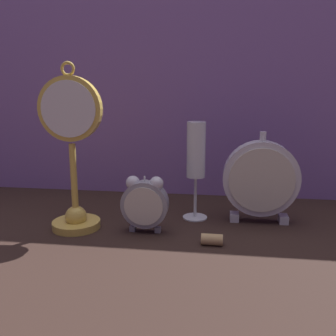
{
  "coord_description": "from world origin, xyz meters",
  "views": [
    {
      "loc": [
        0.11,
        -0.71,
        0.31
      ],
      "look_at": [
        0.0,
        0.08,
        0.13
      ],
      "focal_mm": 40.0,
      "sensor_mm": 36.0,
      "label": 1
    }
  ],
  "objects_px": {
    "mantel_clock_silver": "(261,179)",
    "champagne_flute": "(196,157)",
    "alarm_clock_twin_bell": "(145,202)",
    "wine_cork": "(212,239)",
    "pocket_watch_on_stand": "(73,158)"
  },
  "relations": [
    {
      "from": "alarm_clock_twin_bell",
      "to": "mantel_clock_silver",
      "type": "relative_size",
      "value": 0.59
    },
    {
      "from": "alarm_clock_twin_bell",
      "to": "pocket_watch_on_stand",
      "type": "bearing_deg",
      "value": 179.29
    },
    {
      "from": "champagne_flute",
      "to": "wine_cork",
      "type": "xyz_separation_m",
      "value": [
        0.04,
        -0.15,
        -0.13
      ]
    },
    {
      "from": "wine_cork",
      "to": "mantel_clock_silver",
      "type": "bearing_deg",
      "value": 54.0
    },
    {
      "from": "champagne_flute",
      "to": "pocket_watch_on_stand",
      "type": "bearing_deg",
      "value": -158.73
    },
    {
      "from": "alarm_clock_twin_bell",
      "to": "champagne_flute",
      "type": "height_order",
      "value": "champagne_flute"
    },
    {
      "from": "pocket_watch_on_stand",
      "to": "wine_cork",
      "type": "height_order",
      "value": "pocket_watch_on_stand"
    },
    {
      "from": "mantel_clock_silver",
      "to": "wine_cork",
      "type": "bearing_deg",
      "value": -126.0
    },
    {
      "from": "pocket_watch_on_stand",
      "to": "mantel_clock_silver",
      "type": "bearing_deg",
      "value": 13.06
    },
    {
      "from": "alarm_clock_twin_bell",
      "to": "mantel_clock_silver",
      "type": "bearing_deg",
      "value": 21.07
    },
    {
      "from": "mantel_clock_silver",
      "to": "pocket_watch_on_stand",
      "type": "bearing_deg",
      "value": -166.94
    },
    {
      "from": "mantel_clock_silver",
      "to": "champagne_flute",
      "type": "distance_m",
      "value": 0.15
    },
    {
      "from": "wine_cork",
      "to": "champagne_flute",
      "type": "bearing_deg",
      "value": 106.16
    },
    {
      "from": "alarm_clock_twin_bell",
      "to": "wine_cork",
      "type": "relative_size",
      "value": 2.9
    },
    {
      "from": "pocket_watch_on_stand",
      "to": "wine_cork",
      "type": "xyz_separation_m",
      "value": [
        0.3,
        -0.05,
        -0.14
      ]
    }
  ]
}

